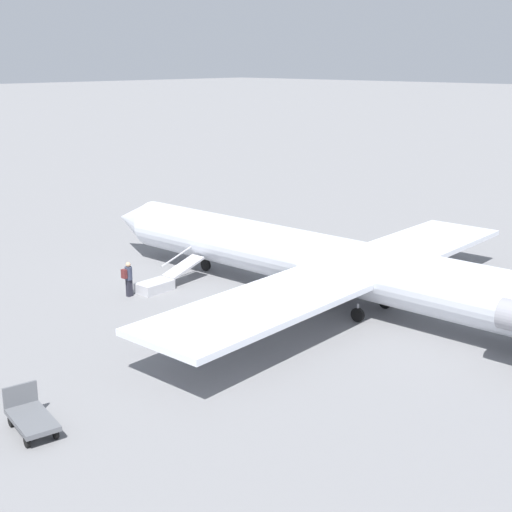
% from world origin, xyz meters
% --- Properties ---
extents(ground_plane, '(600.00, 600.00, 0.00)m').
position_xyz_m(ground_plane, '(0.00, 0.00, 0.00)').
color(ground_plane, slate).
extents(airplane_main, '(31.45, 23.86, 6.81)m').
position_xyz_m(airplane_main, '(-0.96, -0.04, 2.03)').
color(airplane_main, silver).
rests_on(airplane_main, ground).
extents(boarding_stairs, '(1.18, 4.05, 1.70)m').
position_xyz_m(boarding_stairs, '(7.40, 4.11, 0.37)').
color(boarding_stairs, '#B2B2B7').
rests_on(boarding_stairs, ground).
extents(passenger, '(0.36, 0.54, 1.74)m').
position_xyz_m(passenger, '(7.67, 5.91, 1.00)').
color(passenger, '#23232D').
rests_on(passenger, ground).
extents(luggage_cart, '(2.37, 1.51, 1.22)m').
position_xyz_m(luggage_cart, '(-0.74, 16.00, 0.46)').
color(luggage_cart, '#595B60').
rests_on(luggage_cart, ground).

